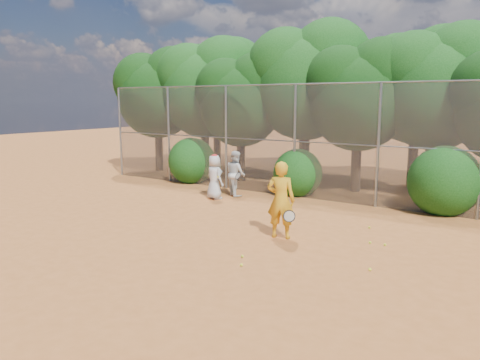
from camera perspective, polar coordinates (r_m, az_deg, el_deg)
The scene contains 23 objects.
ground at distance 11.62m, azimuth -2.78°, elevation -7.55°, with size 80.00×80.00×0.00m, color #AA5B26.
fence_back at distance 16.42m, azimuth 9.42°, elevation 4.70°, with size 20.05×0.09×4.03m.
tree_0 at distance 23.36m, azimuth -9.88°, elevation 10.75°, with size 4.38×3.81×6.00m.
tree_1 at distance 22.11m, azimuth -4.18°, elevation 11.53°, with size 4.64×4.03×6.35m.
tree_2 at distance 20.08m, azimuth 0.29°, elevation 10.09°, with size 3.99×3.47×5.47m.
tree_3 at distance 19.73m, azimuth 8.20°, elevation 12.36°, with size 4.89×4.26×6.70m.
tree_4 at distance 18.19m, azimuth 14.50°, elevation 10.38°, with size 4.19×3.64×5.73m.
tree_5 at distance 18.31m, azimuth 22.94°, elevation 10.83°, with size 4.51×3.92×6.17m.
tree_9 at distance 24.56m, azimuth -2.69°, elevation 11.76°, with size 4.83×4.20×6.62m.
tree_10 at distance 22.16m, azimuth 8.36°, elevation 12.65°, with size 5.15×4.48×7.06m.
tree_11 at distance 20.09m, azimuth 21.02°, elevation 11.12°, with size 4.64×4.03×6.35m.
bush_0 at distance 19.92m, azimuth -5.89°, elevation 2.59°, with size 2.00×2.00×2.00m, color #104110.
bush_1 at distance 17.20m, azimuth 7.06°, elevation 1.11°, with size 1.80×1.80×1.80m, color #104110.
bush_2 at distance 15.61m, azimuth 23.68°, elevation 0.23°, with size 2.20×2.20×2.20m, color #104110.
player_yellow at distance 11.77m, azimuth 5.01°, elevation -2.43°, with size 0.92×0.64×1.96m.
player_teen at distance 16.44m, azimuth -3.12°, elevation 0.39°, with size 0.89×0.72×1.59m.
player_white at distance 16.99m, azimuth -0.52°, elevation 0.82°, with size 1.01×0.96×1.65m.
ball_0 at distance 10.08m, azimuth 15.56°, elevation -10.45°, with size 0.07×0.07×0.07m, color yellow.
ball_1 at distance 11.80m, azimuth 17.25°, elevation -7.54°, with size 0.07×0.07×0.07m, color yellow.
ball_2 at distance 9.97m, azimuth 0.17°, elevation -10.31°, with size 0.07×0.07×0.07m, color yellow.
ball_3 at distance 11.88m, azimuth 15.57°, elevation -7.35°, with size 0.07×0.07×0.07m, color yellow.
ball_4 at distance 10.49m, azimuth 0.29°, elevation -9.28°, with size 0.07×0.07×0.07m, color yellow.
ball_5 at distance 13.24m, azimuth 15.49°, elevation -5.59°, with size 0.07×0.07×0.07m, color yellow.
Camera 1 is at (6.63, -8.91, 3.44)m, focal length 35.00 mm.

